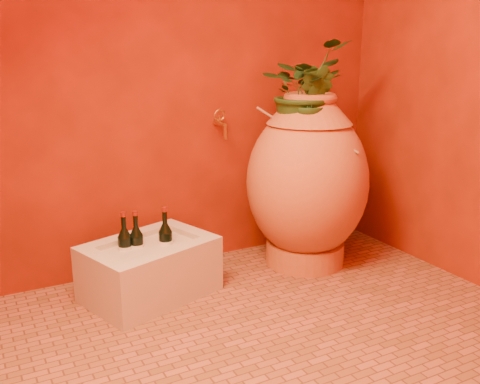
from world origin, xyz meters
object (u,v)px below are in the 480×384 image
wine_bottle_b (125,248)px  wall_tap (221,123)px  amphora (307,181)px  stone_basin (150,270)px  wine_bottle_a (166,243)px  wine_bottle_c (137,246)px

wine_bottle_b → wall_tap: wall_tap is taller
amphora → stone_basin: 1.04m
stone_basin → wine_bottle_b: bearing=162.6°
wine_bottle_a → wall_tap: 0.77m
wine_bottle_a → wall_tap: size_ratio=1.84×
stone_basin → wall_tap: (0.55, 0.27, 0.70)m
wine_bottle_a → wine_bottle_c: wine_bottle_a is taller
stone_basin → wine_bottle_c: wine_bottle_c is taller
wine_bottle_b → wall_tap: (0.66, 0.24, 0.57)m
stone_basin → wine_bottle_c: size_ratio=2.51×
wine_bottle_b → wine_bottle_c: bearing=1.3°
amphora → wine_bottle_b: size_ratio=3.38×
wine_bottle_a → wine_bottle_b: size_ratio=1.01×
wine_bottle_c → wine_bottle_a: bearing=-9.9°
amphora → stone_basin: (-0.97, 0.01, -0.36)m
amphora → wall_tap: amphora is taller
stone_basin → amphora: bearing=-0.6°
amphora → wine_bottle_b: 1.11m
amphora → wine_bottle_b: bearing=177.6°
amphora → wine_bottle_c: 1.05m
wine_bottle_a → stone_basin: bearing=-173.3°
stone_basin → wine_bottle_a: (0.10, 0.01, 0.13)m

